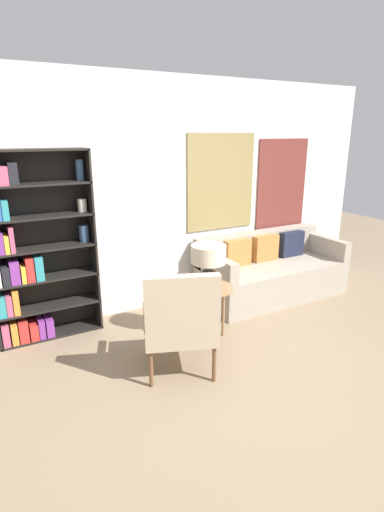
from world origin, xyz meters
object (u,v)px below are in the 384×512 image
at_px(armchair, 181,319).
at_px(couch, 270,272).
at_px(bookshelf, 29,254).
at_px(side_table, 210,293).
at_px(table_lamp, 208,262).

bearing_deg(armchair, couch, 29.85).
bearing_deg(bookshelf, couch, -5.23).
distance_m(armchair, side_table, 0.77).
height_order(bookshelf, table_lamp, bookshelf).
relative_size(armchair, couch, 0.51).
bearing_deg(couch, side_table, -155.40).
xyz_separation_m(armchair, side_table, (0.59, 0.49, -0.05)).
height_order(armchair, table_lamp, table_lamp).
relative_size(couch, side_table, 3.45).
xyz_separation_m(bookshelf, side_table, (1.59, -0.85, -0.43)).
relative_size(armchair, table_lamp, 2.14).
bearing_deg(bookshelf, table_lamp, -29.88).
xyz_separation_m(side_table, table_lamp, (-0.04, -0.04, 0.35)).
xyz_separation_m(bookshelf, couch, (2.88, -0.26, -0.60)).
height_order(bookshelf, side_table, bookshelf).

